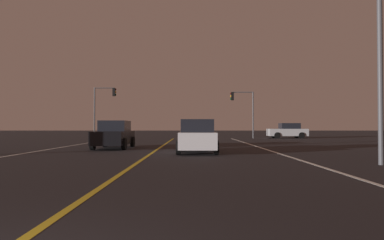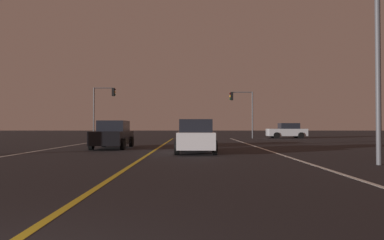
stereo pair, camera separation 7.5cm
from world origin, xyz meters
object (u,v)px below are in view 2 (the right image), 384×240
(car_lead_same_lane, at_px, (196,137))
(street_lamp_right_near, at_px, (362,9))
(traffic_light_near_left, at_px, (105,101))
(car_oncoming, at_px, (114,135))
(car_crossing_side, at_px, (288,131))
(traffic_light_near_right, at_px, (242,104))

(car_lead_same_lane, xyz_separation_m, street_lamp_right_near, (5.81, -5.38, 4.68))
(traffic_light_near_left, relative_size, street_lamp_right_near, 0.65)
(car_oncoming, bearing_deg, car_crossing_side, 137.58)
(car_oncoming, height_order, traffic_light_near_right, traffic_light_near_right)
(car_lead_same_lane, xyz_separation_m, car_oncoming, (-5.05, 3.34, 0.00))
(car_crossing_side, height_order, traffic_light_near_right, traffic_light_near_right)
(car_oncoming, relative_size, traffic_light_near_left, 0.76)
(traffic_light_near_right, bearing_deg, car_lead_same_lane, 74.97)
(traffic_light_near_right, bearing_deg, traffic_light_near_left, 0.00)
(car_lead_same_lane, height_order, car_oncoming, same)
(car_lead_same_lane, bearing_deg, car_oncoming, 56.54)
(street_lamp_right_near, bearing_deg, traffic_light_near_right, -88.93)
(car_lead_same_lane, bearing_deg, street_lamp_right_near, -132.80)
(car_oncoming, bearing_deg, traffic_light_near_right, 147.87)
(car_oncoming, xyz_separation_m, traffic_light_near_left, (-4.98, 16.53, 3.34))
(traffic_light_near_left, xyz_separation_m, street_lamp_right_near, (15.83, -25.24, 1.34))
(car_lead_same_lane, distance_m, street_lamp_right_near, 9.19)
(car_lead_same_lane, height_order, traffic_light_near_left, traffic_light_near_left)
(car_oncoming, distance_m, traffic_light_near_right, 19.76)
(car_crossing_side, bearing_deg, traffic_light_near_left, 1.61)
(traffic_light_near_right, bearing_deg, car_crossing_side, -173.69)
(car_lead_same_lane, relative_size, car_crossing_side, 1.00)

